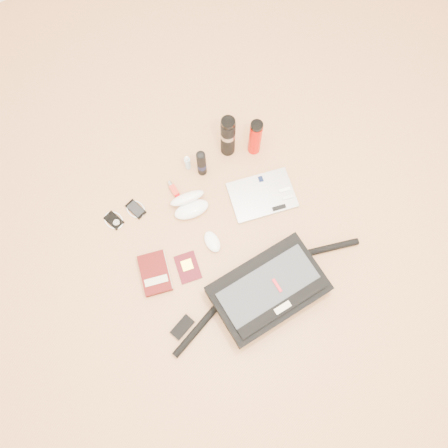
{
  "coord_description": "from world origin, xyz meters",
  "views": [
    {
      "loc": [
        -0.29,
        -0.45,
        2.07
      ],
      "look_at": [
        0.03,
        0.12,
        0.06
      ],
      "focal_mm": 35.0,
      "sensor_mm": 36.0,
      "label": 1
    }
  ],
  "objects_px": {
    "book": "(155,273)",
    "thermos_black": "(228,136)",
    "thermos_red": "(255,138)",
    "laptop": "(262,195)",
    "messenger_bag": "(268,290)"
  },
  "relations": [
    {
      "from": "laptop",
      "to": "book",
      "type": "relative_size",
      "value": 1.6
    },
    {
      "from": "book",
      "to": "thermos_black",
      "type": "relative_size",
      "value": 0.79
    },
    {
      "from": "messenger_bag",
      "to": "book",
      "type": "distance_m",
      "value": 0.54
    },
    {
      "from": "laptop",
      "to": "thermos_red",
      "type": "bearing_deg",
      "value": 81.43
    },
    {
      "from": "thermos_black",
      "to": "thermos_red",
      "type": "distance_m",
      "value": 0.14
    },
    {
      "from": "laptop",
      "to": "book",
      "type": "height_order",
      "value": "book"
    },
    {
      "from": "messenger_bag",
      "to": "book",
      "type": "bearing_deg",
      "value": 138.9
    },
    {
      "from": "messenger_bag",
      "to": "thermos_red",
      "type": "relative_size",
      "value": 4.16
    },
    {
      "from": "laptop",
      "to": "thermos_red",
      "type": "height_order",
      "value": "thermos_red"
    },
    {
      "from": "messenger_bag",
      "to": "laptop",
      "type": "height_order",
      "value": "messenger_bag"
    },
    {
      "from": "messenger_bag",
      "to": "thermos_black",
      "type": "bearing_deg",
      "value": 72.06
    },
    {
      "from": "book",
      "to": "thermos_red",
      "type": "relative_size",
      "value": 0.9
    },
    {
      "from": "book",
      "to": "thermos_red",
      "type": "bearing_deg",
      "value": 38.54
    },
    {
      "from": "laptop",
      "to": "thermos_black",
      "type": "bearing_deg",
      "value": 107.04
    },
    {
      "from": "book",
      "to": "thermos_black",
      "type": "distance_m",
      "value": 0.76
    }
  ]
}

